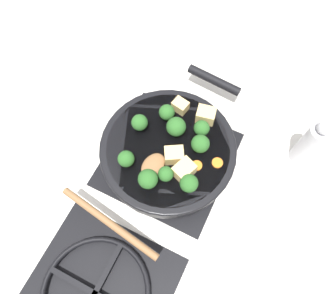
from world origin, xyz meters
TOP-DOWN VIEW (x-y plane):
  - ground_plane at (0.00, 0.00)m, footprint 2.40×2.40m
  - front_burner_grate at (0.00, 0.00)m, footprint 0.31×0.31m
  - rear_burner_grate at (0.00, 0.36)m, footprint 0.31×0.31m
  - skillet_pan at (-0.00, -0.00)m, footprint 0.33×0.42m
  - wooden_spoon at (0.02, 0.16)m, footprint 0.26×0.22m
  - tofu_cube_center_large at (-0.03, 0.02)m, footprint 0.06×0.05m
  - tofu_cube_near_handle at (-0.06, 0.04)m, footprint 0.05×0.06m
  - tofu_cube_east_chunk at (0.02, -0.11)m, footprint 0.04×0.04m
  - tofu_cube_west_chunk at (-0.05, -0.11)m, footprint 0.05×0.04m
  - broccoli_floret_near_spoon at (0.04, -0.07)m, footprint 0.04×0.04m
  - broccoli_floret_center_top at (-0.00, 0.10)m, footprint 0.05×0.05m
  - broccoli_floret_east_rim at (-0.06, -0.07)m, footprint 0.04×0.04m
  - broccoli_floret_west_rim at (-0.09, 0.07)m, footprint 0.04×0.04m
  - broccoli_floret_north_edge at (-0.03, 0.07)m, footprint 0.04×0.04m
  - broccoli_floret_south_cluster at (0.07, 0.08)m, footprint 0.04×0.04m
  - broccoli_floret_mid_floret at (0.00, -0.04)m, footprint 0.05×0.05m
  - broccoli_floret_small_inner at (-0.07, -0.03)m, footprint 0.04×0.04m
  - broccoli_floret_tall_stem at (0.08, -0.02)m, footprint 0.04×0.04m
  - carrot_slice_orange_thin at (-0.12, -0.01)m, footprint 0.03×0.03m
  - carrot_slice_near_center at (-0.08, 0.01)m, footprint 0.03×0.03m
  - pepper_mill at (-0.31, -0.16)m, footprint 0.05×0.05m

SIDE VIEW (x-z plane):
  - ground_plane at x=0.00m, z-range 0.00..0.00m
  - front_burner_grate at x=0.00m, z-range 0.00..0.03m
  - rear_burner_grate at x=0.00m, z-range 0.00..0.03m
  - skillet_pan at x=0.00m, z-range 0.03..0.08m
  - carrot_slice_orange_thin at x=-0.12m, z-range 0.08..0.08m
  - carrot_slice_near_center at x=-0.08m, z-range 0.08..0.08m
  - pepper_mill at x=-0.31m, z-range -0.01..0.17m
  - wooden_spoon at x=0.02m, z-range 0.08..0.09m
  - tofu_cube_east_chunk at x=0.02m, z-range 0.08..0.11m
  - tofu_cube_center_large at x=-0.03m, z-range 0.08..0.11m
  - tofu_cube_west_chunk at x=-0.05m, z-range 0.08..0.11m
  - tofu_cube_near_handle at x=-0.06m, z-range 0.08..0.12m
  - broccoli_floret_north_edge at x=-0.03m, z-range 0.08..0.13m
  - broccoli_floret_east_rim at x=-0.06m, z-range 0.08..0.13m
  - broccoli_floret_south_cluster at x=0.07m, z-range 0.08..0.13m
  - broccoli_floret_near_spoon at x=0.04m, z-range 0.08..0.13m
  - broccoli_floret_tall_stem at x=0.08m, z-range 0.08..0.13m
  - broccoli_floret_west_rim at x=-0.09m, z-range 0.08..0.13m
  - broccoli_floret_small_inner at x=-0.07m, z-range 0.08..0.13m
  - broccoli_floret_center_top at x=0.00m, z-range 0.08..0.13m
  - broccoli_floret_mid_floret at x=0.00m, z-range 0.08..0.13m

